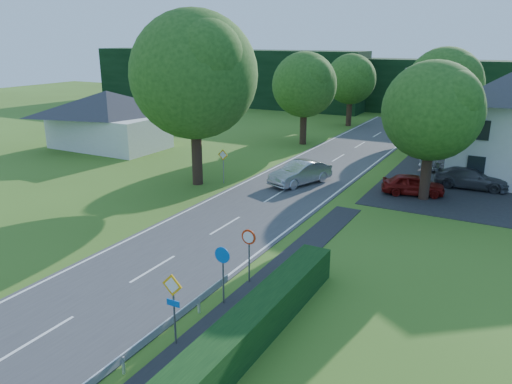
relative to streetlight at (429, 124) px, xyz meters
The scene contains 25 objects.
road 13.59m from the streetlight, 128.88° to the right, with size 7.00×80.00×0.04m, color #3B3B3E.
parking_pad 6.65m from the streetlight, 37.30° to the left, with size 14.00×16.00×0.04m, color #232325.
line_edge_left 15.73m from the streetlight, 138.52° to the right, with size 0.12×80.00×0.01m, color white.
line_edge_right 11.95m from the streetlight, 115.70° to the right, with size 0.12×80.00×0.01m, color white.
line_centre 13.58m from the streetlight, 128.88° to the right, with size 0.12×80.00×0.01m, color white, non-canonical shape.
tree_main 15.35m from the streetlight, 156.89° to the right, with size 9.40×9.40×11.64m, color #204815, non-canonical shape.
tree_left_far 16.45m from the streetlight, 142.56° to the left, with size 7.00×7.00×8.58m, color #204815, non-canonical shape.
tree_right_far 12.05m from the streetlight, 95.06° to the left, with size 7.40×7.40×9.09m, color #204815, non-canonical shape.
tree_left_back 25.34m from the streetlight, 119.73° to the left, with size 6.60×6.60×8.07m, color #204815, non-canonical shape.
tree_right_back 20.12m from the streetlight, 95.89° to the left, with size 6.20×6.20×7.56m, color #204815, non-canonical shape.
tree_right_mid 2.05m from the streetlight, 77.66° to the right, with size 7.00×7.00×8.58m, color #204815, non-canonical shape.
treeline_left 48.22m from the streetlight, 138.42° to the left, with size 44.00×6.00×8.00m, color black.
treeline_right 36.01m from the streetlight, 90.10° to the left, with size 30.00×5.00×7.00m, color black.
bungalow_left 28.12m from the streetlight, behind, with size 11.00×6.50×5.20m.
streetlight is the anchor object (origin of this frame).
sign_priority_right 22.50m from the streetlight, 99.70° to the right, with size 0.78×0.09×2.59m.
sign_roundabout 19.59m from the streetlight, 101.19° to the right, with size 0.64×0.08×2.37m.
sign_speed_limit 17.64m from the streetlight, 102.46° to the right, with size 0.64×0.11×2.37m.
sign_priority_left 13.80m from the streetlight, 158.22° to the right, with size 0.78×0.09×2.44m.
moving_car 8.98m from the streetlight, 161.03° to the right, with size 1.66×4.77×1.57m, color #AEAEB2.
motorcycle 9.05m from the streetlight, behind, with size 0.62×1.77×0.93m, color black.
parked_car_red 4.04m from the streetlight, 104.63° to the right, with size 1.58×3.93×1.34m, color maroon.
parked_car_silver_a 6.44m from the streetlight, 80.29° to the left, with size 1.42×4.08×1.35m, color #A6A5AA.
parked_car_grey 5.04m from the streetlight, 36.29° to the left, with size 1.93×4.75×1.38m, color #4D4D53.
parasol 6.45m from the streetlight, 66.30° to the left, with size 2.14×2.19×1.97m, color red.
Camera 1 is at (13.55, -3.37, 9.82)m, focal length 35.00 mm.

